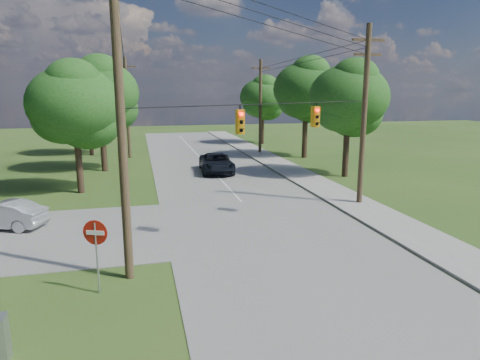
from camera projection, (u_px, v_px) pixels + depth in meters
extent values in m
plane|color=#2C4E1A|center=(252.00, 270.00, 16.52)|extent=(140.00, 140.00, 0.00)
cube|color=gray|center=(265.00, 227.00, 21.72)|extent=(10.00, 100.00, 0.03)
cube|color=#A3A198|center=(383.00, 217.00, 23.23)|extent=(2.60, 100.00, 0.12)
cylinder|color=brown|center=(121.00, 114.00, 14.62)|extent=(0.32, 0.32, 12.00)
cylinder|color=brown|center=(364.00, 117.00, 25.06)|extent=(0.32, 0.32, 10.50)
cube|color=brown|center=(369.00, 40.00, 24.17)|extent=(2.00, 0.12, 0.14)
cube|color=brown|center=(368.00, 55.00, 24.33)|extent=(1.70, 0.12, 0.14)
cylinder|color=brown|center=(260.00, 107.00, 46.06)|extent=(0.32, 0.32, 10.00)
cube|color=brown|center=(261.00, 68.00, 45.21)|extent=(2.00, 0.12, 0.14)
cylinder|color=brown|center=(127.00, 109.00, 42.91)|extent=(0.32, 0.32, 10.00)
cube|color=brown|center=(125.00, 66.00, 42.07)|extent=(2.00, 0.12, 0.14)
cylinder|color=black|center=(276.00, 8.00, 18.87)|extent=(13.52, 7.63, 1.53)
cylinder|color=black|center=(276.00, 18.00, 18.95)|extent=(13.52, 7.63, 1.53)
cylinder|color=black|center=(276.00, 27.00, 19.03)|extent=(13.52, 7.63, 1.53)
cylinder|color=black|center=(298.00, 58.00, 34.69)|extent=(0.03, 22.00, 0.53)
cylinder|color=black|center=(122.00, 39.00, 27.82)|extent=(0.43, 29.60, 2.03)
cylinder|color=black|center=(298.00, 63.00, 34.77)|extent=(0.03, 22.00, 0.53)
cylinder|color=black|center=(122.00, 45.00, 27.90)|extent=(0.43, 29.60, 2.03)
cylinder|color=black|center=(274.00, 104.00, 19.72)|extent=(13.52, 7.63, 0.04)
cube|color=orange|center=(241.00, 122.00, 18.32)|extent=(0.32, 0.22, 1.05)
sphere|color=#FF0C05|center=(241.00, 114.00, 18.11)|extent=(0.17, 0.17, 0.17)
cube|color=orange|center=(239.00, 122.00, 18.55)|extent=(0.32, 0.22, 1.05)
sphere|color=#FF0C05|center=(239.00, 113.00, 18.61)|extent=(0.17, 0.17, 0.17)
cube|color=orange|center=(316.00, 117.00, 21.82)|extent=(0.32, 0.22, 1.05)
sphere|color=#FF0C05|center=(318.00, 110.00, 21.61)|extent=(0.17, 0.17, 0.17)
cube|color=orange|center=(314.00, 117.00, 22.04)|extent=(0.32, 0.22, 1.05)
sphere|color=#FF0C05|center=(314.00, 110.00, 22.10)|extent=(0.17, 0.17, 0.17)
cylinder|color=#3F2C1F|center=(80.00, 170.00, 28.66)|extent=(0.45, 0.45, 3.15)
ellipsoid|color=#1A4916|center=(74.00, 104.00, 27.76)|extent=(6.00, 6.00, 4.92)
cylinder|color=#3F2C1F|center=(104.00, 151.00, 36.47)|extent=(0.50, 0.50, 3.50)
ellipsoid|color=#1A4916|center=(100.00, 93.00, 35.47)|extent=(6.40, 6.40, 5.25)
cylinder|color=#3F2C1F|center=(91.00, 139.00, 45.55)|extent=(0.48, 0.47, 3.32)
ellipsoid|color=#1A4916|center=(88.00, 95.00, 44.60)|extent=(6.00, 6.00, 4.92)
cylinder|color=#3F2C1F|center=(346.00, 156.00, 34.12)|extent=(0.48, 0.48, 3.32)
ellipsoid|color=#1A4916|center=(349.00, 97.00, 33.17)|extent=(6.20, 6.20, 5.08)
cylinder|color=#3F2C1F|center=(305.00, 140.00, 43.72)|extent=(0.52, 0.52, 3.67)
ellipsoid|color=#1A4916|center=(306.00, 89.00, 42.67)|extent=(6.60, 6.60, 5.41)
cylinder|color=#3F2C1F|center=(262.00, 132.00, 54.97)|extent=(0.45, 0.45, 3.15)
ellipsoid|color=#1A4916|center=(263.00, 97.00, 54.07)|extent=(5.80, 5.80, 4.76)
imported|color=#B3B5BA|center=(2.00, 215.00, 21.30)|extent=(4.43, 2.81, 1.38)
imported|color=black|center=(216.00, 163.00, 35.89)|extent=(3.02, 5.87, 1.58)
cylinder|color=gray|center=(97.00, 258.00, 14.42)|extent=(0.07, 0.07, 2.51)
cylinder|color=#B7170C|center=(95.00, 232.00, 14.23)|extent=(0.82, 0.35, 0.87)
cube|color=white|center=(95.00, 233.00, 14.20)|extent=(0.59, 0.26, 0.15)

